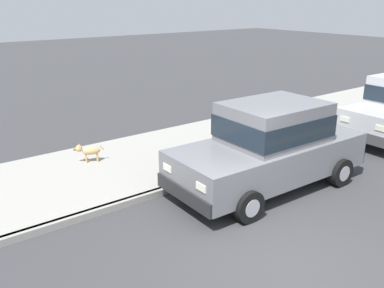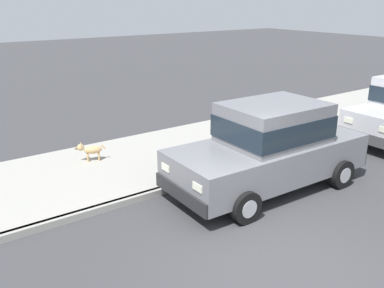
% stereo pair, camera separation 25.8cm
% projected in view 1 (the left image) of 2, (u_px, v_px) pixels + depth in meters
% --- Properties ---
extents(ground_plane, '(80.00, 80.00, 0.00)m').
position_uv_depth(ground_plane, '(285.00, 259.00, 6.81)').
color(ground_plane, '#38383A').
extents(curb, '(0.16, 64.00, 0.14)m').
position_uv_depth(curb, '(173.00, 188.00, 9.20)').
color(curb, gray).
rests_on(curb, ground).
extents(sidewalk, '(3.60, 64.00, 0.14)m').
position_uv_depth(sidewalk, '(132.00, 163.00, 10.55)').
color(sidewalk, '#99968E').
rests_on(sidewalk, ground).
extents(car_grey_sedan, '(2.12, 4.64, 1.92)m').
position_uv_depth(car_grey_sedan, '(270.00, 145.00, 9.10)').
color(car_grey_sedan, slate).
rests_on(car_grey_sedan, ground).
extents(dog_tan, '(0.36, 0.72, 0.49)m').
position_uv_depth(dog_tan, '(89.00, 151.00, 10.38)').
color(dog_tan, tan).
rests_on(dog_tan, sidewalk).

